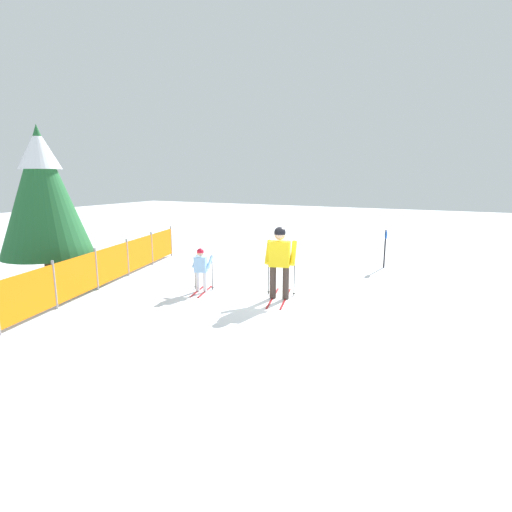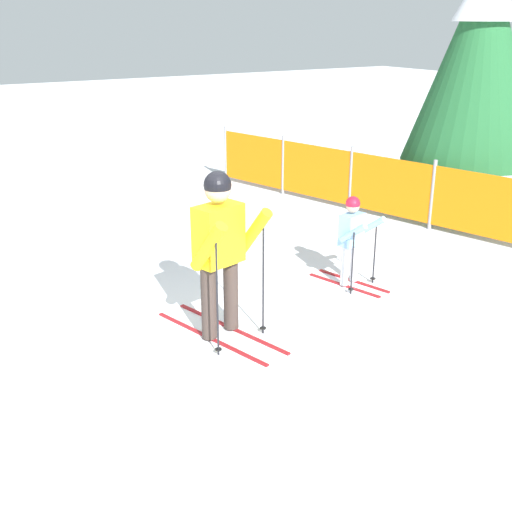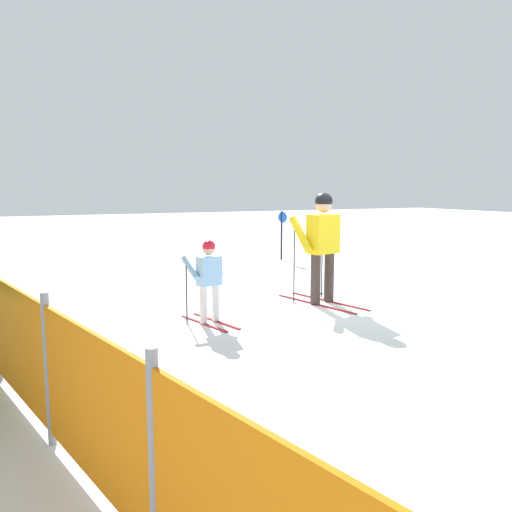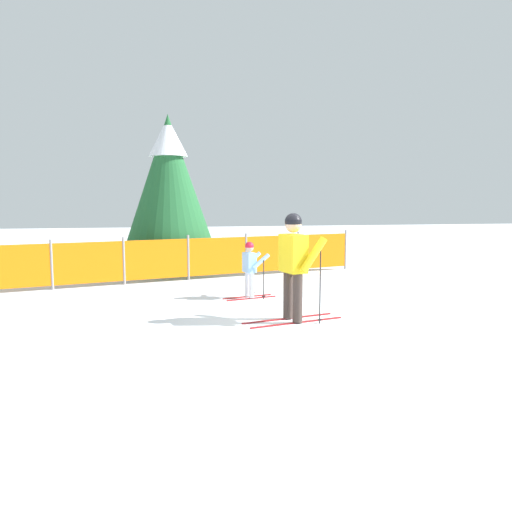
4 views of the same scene
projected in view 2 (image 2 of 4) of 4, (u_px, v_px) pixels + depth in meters
name	position (u px, v px, depth m)	size (l,w,h in m)	color
ground_plane	(195.00, 336.00, 6.91)	(60.00, 60.00, 0.00)	white
skier_adult	(220.00, 241.00, 6.57)	(1.73, 0.86, 1.80)	maroon
skier_child	(353.00, 234.00, 8.01)	(1.12, 0.58, 1.16)	maroon
safety_fence	(432.00, 195.00, 10.21)	(9.31, 2.42, 1.14)	gray
conifer_far	(480.00, 55.00, 10.43)	(2.31, 2.31, 4.28)	#4C3823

